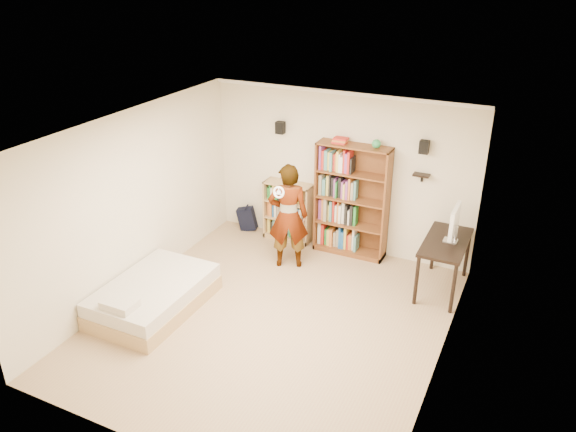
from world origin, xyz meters
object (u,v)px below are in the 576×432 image
Objects in this scene: daybed at (154,292)px; person at (288,216)px; tall_bookshelf at (352,201)px; low_bookshelf at (288,211)px; computer_desk at (443,265)px.

person is at bearing 58.94° from daybed.
person is at bearing -132.51° from tall_bookshelf.
low_bookshelf is 2.85m from computer_desk.
tall_bookshelf is at bearing -156.81° from person.
low_bookshelf is 0.99m from person.
computer_desk reaches higher than daybed.
person is (-0.76, -0.82, -0.08)m from tall_bookshelf.
daybed is (-3.58, -2.28, -0.15)m from computer_desk.
low_bookshelf is 0.88× the size of computer_desk.
daybed is at bearing -105.55° from low_bookshelf.
low_bookshelf reaches higher than computer_desk.
low_bookshelf is at bearing -88.84° from person.
tall_bookshelf is 3.46m from daybed.
tall_bookshelf reaches higher than person.
tall_bookshelf is 1.09× the size of person.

